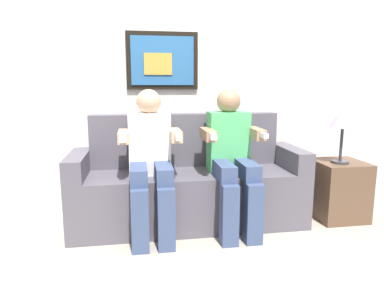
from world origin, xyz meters
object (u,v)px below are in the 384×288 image
couch (189,186)px  table_lamp (343,120)px  person_on_right (232,155)px  side_table_right (338,190)px  person_on_left (150,157)px

couch → table_lamp: size_ratio=4.08×
couch → person_on_right: person_on_right is taller
side_table_right → table_lamp: 0.61m
couch → person_on_left: (-0.32, -0.17, 0.29)m
person_on_left → table_lamp: size_ratio=2.41×
table_lamp → person_on_left: bearing=-179.6°
person_on_left → person_on_right: (0.63, 0.00, 0.00)m
couch → table_lamp: 1.37m
side_table_right → table_lamp: table_lamp is taller
person_on_right → person_on_left: bearing=180.0°
person_on_right → table_lamp: (0.94, 0.01, 0.25)m
side_table_right → table_lamp: size_ratio=1.09×
person_on_left → side_table_right: person_on_left is taller
side_table_right → table_lamp: bearing=-126.5°
side_table_right → table_lamp: (-0.04, -0.05, 0.61)m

